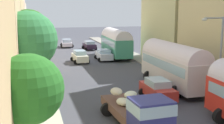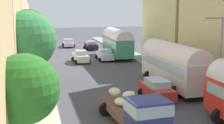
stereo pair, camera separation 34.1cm
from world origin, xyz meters
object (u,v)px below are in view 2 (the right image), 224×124
cargo_truck_0 (137,111)px  parked_bus_1 (173,63)px  pedestrian_1 (39,82)px  car_4 (91,45)px  car_0 (81,56)px  pedestrian_4 (48,95)px  parked_bus_2 (117,42)px  car_3 (105,55)px  pedestrian_2 (29,98)px  car_1 (68,43)px  pedestrian_0 (44,70)px  pedestrian_3 (41,84)px  streetlamp_near (218,51)px  car_2 (157,89)px

cargo_truck_0 → parked_bus_1: bearing=52.9°
pedestrian_1 → car_4: bearing=70.4°
car_0 → pedestrian_4: bearing=-105.6°
cargo_truck_0 → pedestrian_4: 7.10m
parked_bus_2 → car_4: (-2.24, 9.16, -1.55)m
car_3 → pedestrian_2: 21.61m
car_1 → car_4: 5.73m
car_3 → pedestrian_4: bearing=-114.4°
car_0 → pedestrian_4: 18.96m
parked_bus_2 → pedestrian_0: size_ratio=5.64×
car_0 → pedestrian_3: (-5.54, -14.67, 0.22)m
cargo_truck_0 → pedestrian_0: (-4.87, 14.26, -0.20)m
pedestrian_0 → car_3: bearing=49.0°
pedestrian_1 → streetlamp_near: bearing=-21.7°
parked_bus_2 → streetlamp_near: bearing=-85.2°
parked_bus_1 → car_3: bearing=99.5°
parked_bus_1 → car_0: parked_bus_1 is taller
car_1 → car_3: 16.34m
car_4 → cargo_truck_0: bearing=-96.2°
parked_bus_1 → car_3: parked_bus_1 is taller
cargo_truck_0 → pedestrian_2: cargo_truck_0 is taller
cargo_truck_0 → pedestrian_4: (-4.88, 5.16, -0.18)m
car_0 → pedestrian_0: size_ratio=2.34×
pedestrian_1 → pedestrian_2: size_ratio=1.01×
car_1 → parked_bus_1: bearing=-79.4°
pedestrian_1 → streetlamp_near: size_ratio=0.27×
car_1 → pedestrian_0: pedestrian_0 is taller
pedestrian_0 → pedestrian_3: bearing=-94.9°
car_3 → car_1: bearing=101.7°
car_4 → streetlamp_near: 31.90m
car_1 → pedestrian_0: bearing=-101.6°
pedestrian_0 → streetlamp_near: streetlamp_near is taller
parked_bus_1 → cargo_truck_0: (-6.38, -8.43, -1.05)m
pedestrian_0 → pedestrian_1: 4.86m
car_4 → pedestrian_3: (-9.20, -26.84, 0.28)m
cargo_truck_0 → streetlamp_near: streetlamp_near is taller
cargo_truck_0 → pedestrian_1: bearing=120.0°
pedestrian_4 → car_0: bearing=74.4°
car_2 → car_4: car_2 is taller
car_2 → pedestrian_4: (-8.46, -0.31, 0.22)m
car_1 → pedestrian_2: 35.80m
parked_bus_1 → pedestrian_2: bearing=-164.8°
car_2 → pedestrian_1: pedestrian_1 is taller
car_2 → car_3: (0.17, 18.71, -0.04)m
pedestrian_0 → pedestrian_1: size_ratio=1.00×
car_1 → pedestrian_4: (-5.31, -35.01, 0.28)m
car_3 → pedestrian_4: (-8.62, -19.01, 0.26)m
cargo_truck_0 → pedestrian_2: size_ratio=4.10×
parked_bus_1 → car_0: 16.28m
parked_bus_1 → car_4: bearing=95.3°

